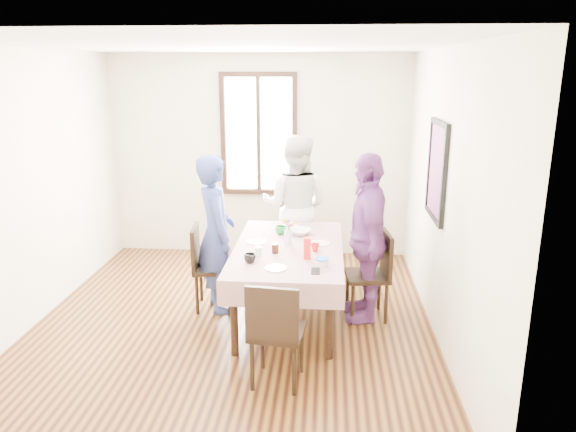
% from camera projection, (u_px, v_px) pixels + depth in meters
% --- Properties ---
extents(ground, '(4.50, 4.50, 0.00)m').
position_uv_depth(ground, '(233.00, 324.00, 5.46)').
color(ground, black).
rests_on(ground, ground).
extents(back_wall, '(4.00, 0.00, 4.00)m').
position_uv_depth(back_wall, '(259.00, 157.00, 7.26)').
color(back_wall, beige).
rests_on(back_wall, ground).
extents(right_wall, '(0.00, 4.50, 4.50)m').
position_uv_depth(right_wall, '(444.00, 198.00, 4.96)').
color(right_wall, beige).
rests_on(right_wall, ground).
extents(window_frame, '(1.02, 0.06, 1.62)m').
position_uv_depth(window_frame, '(259.00, 135.00, 7.16)').
color(window_frame, black).
rests_on(window_frame, back_wall).
extents(window_pane, '(0.90, 0.02, 1.50)m').
position_uv_depth(window_pane, '(259.00, 134.00, 7.17)').
color(window_pane, white).
rests_on(window_pane, back_wall).
extents(art_poster, '(0.04, 0.76, 0.96)m').
position_uv_depth(art_poster, '(437.00, 170.00, 5.19)').
color(art_poster, red).
rests_on(art_poster, right_wall).
extents(dining_table, '(0.97, 1.76, 0.75)m').
position_uv_depth(dining_table, '(288.00, 283.00, 5.53)').
color(dining_table, black).
rests_on(dining_table, ground).
extents(tablecloth, '(1.09, 1.88, 0.01)m').
position_uv_depth(tablecloth, '(288.00, 248.00, 5.43)').
color(tablecloth, '#560C12').
rests_on(tablecloth, dining_table).
extents(chair_left, '(0.46, 0.46, 0.91)m').
position_uv_depth(chair_left, '(214.00, 268.00, 5.73)').
color(chair_left, black).
rests_on(chair_left, ground).
extents(chair_right, '(0.47, 0.47, 0.91)m').
position_uv_depth(chair_right, '(367.00, 276.00, 5.51)').
color(chair_right, black).
rests_on(chair_right, ground).
extents(chair_far, '(0.43, 0.43, 0.91)m').
position_uv_depth(chair_far, '(296.00, 239.00, 6.67)').
color(chair_far, black).
rests_on(chair_far, ground).
extents(chair_near, '(0.47, 0.47, 0.91)m').
position_uv_depth(chair_near, '(277.00, 331.00, 4.35)').
color(chair_near, black).
rests_on(chair_near, ground).
extents(person_left, '(0.60, 0.71, 1.67)m').
position_uv_depth(person_left, '(215.00, 234.00, 5.62)').
color(person_left, navy).
rests_on(person_left, ground).
extents(person_far, '(0.96, 0.81, 1.75)m').
position_uv_depth(person_far, '(296.00, 207.00, 6.54)').
color(person_far, silver).
rests_on(person_far, ground).
extents(person_right, '(0.47, 1.03, 1.72)m').
position_uv_depth(person_right, '(367.00, 238.00, 5.40)').
color(person_right, '#72397F').
rests_on(person_right, ground).
extents(mug_black, '(0.14, 0.14, 0.09)m').
position_uv_depth(mug_black, '(250.00, 258.00, 4.98)').
color(mug_black, black).
rests_on(mug_black, tablecloth).
extents(mug_flag, '(0.11, 0.11, 0.08)m').
position_uv_depth(mug_flag, '(315.00, 247.00, 5.29)').
color(mug_flag, red).
rests_on(mug_flag, tablecloth).
extents(mug_green, '(0.13, 0.13, 0.09)m').
position_uv_depth(mug_green, '(281.00, 230.00, 5.83)').
color(mug_green, '#0C7226').
rests_on(mug_green, tablecloth).
extents(serving_bowl, '(0.31, 0.31, 0.06)m').
position_uv_depth(serving_bowl, '(299.00, 232.00, 5.83)').
color(serving_bowl, white).
rests_on(serving_bowl, tablecloth).
extents(juice_carton, '(0.07, 0.07, 0.21)m').
position_uv_depth(juice_carton, '(307.00, 248.00, 5.07)').
color(juice_carton, red).
rests_on(juice_carton, tablecloth).
extents(butter_tub, '(0.11, 0.11, 0.06)m').
position_uv_depth(butter_tub, '(322.00, 262.00, 4.92)').
color(butter_tub, white).
rests_on(butter_tub, tablecloth).
extents(jam_jar, '(0.07, 0.07, 0.09)m').
position_uv_depth(jam_jar, '(275.00, 248.00, 5.24)').
color(jam_jar, black).
rests_on(jam_jar, tablecloth).
extents(drinking_glass, '(0.06, 0.06, 0.09)m').
position_uv_depth(drinking_glass, '(258.00, 251.00, 5.16)').
color(drinking_glass, silver).
rests_on(drinking_glass, tablecloth).
extents(smartphone, '(0.08, 0.16, 0.01)m').
position_uv_depth(smartphone, '(316.00, 271.00, 4.77)').
color(smartphone, black).
rests_on(smartphone, tablecloth).
extents(flower_vase, '(0.08, 0.08, 0.15)m').
position_uv_depth(flower_vase, '(288.00, 237.00, 5.50)').
color(flower_vase, silver).
rests_on(flower_vase, tablecloth).
extents(plate_left, '(0.20, 0.20, 0.01)m').
position_uv_depth(plate_left, '(257.00, 242.00, 5.57)').
color(plate_left, white).
rests_on(plate_left, tablecloth).
extents(plate_right, '(0.20, 0.20, 0.01)m').
position_uv_depth(plate_right, '(320.00, 243.00, 5.52)').
color(plate_right, white).
rests_on(plate_right, tablecloth).
extents(plate_far, '(0.20, 0.20, 0.01)m').
position_uv_depth(plate_far, '(290.00, 227.00, 6.10)').
color(plate_far, white).
rests_on(plate_far, tablecloth).
extents(plate_near, '(0.20, 0.20, 0.01)m').
position_uv_depth(plate_near, '(276.00, 268.00, 4.84)').
color(plate_near, white).
rests_on(plate_near, tablecloth).
extents(butter_lid, '(0.12, 0.12, 0.01)m').
position_uv_depth(butter_lid, '(322.00, 259.00, 4.91)').
color(butter_lid, blue).
rests_on(butter_lid, butter_tub).
extents(flower_bunch, '(0.09, 0.09, 0.10)m').
position_uv_depth(flower_bunch, '(288.00, 225.00, 5.46)').
color(flower_bunch, yellow).
rests_on(flower_bunch, flower_vase).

